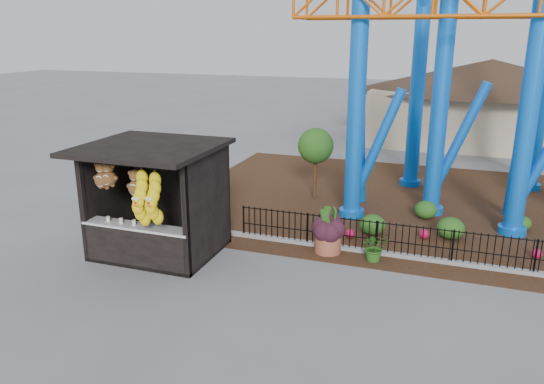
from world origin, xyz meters
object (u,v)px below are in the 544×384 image
(prize_booth, at_px, (153,203))
(potted_plant, at_px, (375,247))
(roller_coaster, at_px, (486,17))
(terracotta_planter, at_px, (328,242))

(prize_booth, xyz_separation_m, potted_plant, (5.80, 1.64, -1.12))
(prize_booth, bearing_deg, potted_plant, 15.79)
(potted_plant, bearing_deg, roller_coaster, 47.29)
(roller_coaster, height_order, potted_plant, roller_coaster)
(prize_booth, distance_m, terracotta_planter, 4.96)
(terracotta_planter, xyz_separation_m, potted_plant, (1.34, -0.15, 0.11))
(potted_plant, bearing_deg, terracotta_planter, 152.99)
(terracotta_planter, relative_size, potted_plant, 0.91)
(prize_booth, relative_size, roller_coaster, 0.32)
(terracotta_planter, bearing_deg, prize_booth, -158.16)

